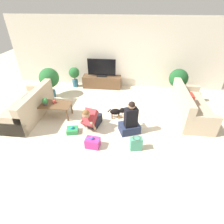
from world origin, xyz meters
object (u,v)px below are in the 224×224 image
coffee_table (54,105)px  person_sitting (130,122)px  sofa_left (29,108)px  gift_box_b (72,130)px  tv (102,69)px  potted_plant_corner_right (178,79)px  tabletop_plant (45,101)px  potted_plant_corner_left (49,79)px  tv_console (102,82)px  potted_plant_back_left (74,74)px  gift_box_a (93,143)px  mug (54,102)px  gift_bag_a (136,144)px  dog (117,112)px  person_kneeling (91,118)px  sofa_right (190,107)px

coffee_table → person_sitting: 2.35m
sofa_left → gift_box_b: size_ratio=5.65×
tv → potted_plant_corner_right: tv is taller
potted_plant_corner_right → tabletop_plant: potted_plant_corner_right is taller
potted_plant_corner_left → person_sitting: bearing=-31.3°
tv_console → gift_box_b: bearing=-96.5°
potted_plant_back_left → gift_box_a: bearing=-67.0°
potted_plant_back_left → potted_plant_corner_left: (-0.60, -0.95, 0.18)m
potted_plant_corner_right → person_sitting: size_ratio=1.04×
potted_plant_corner_right → mug: (-3.92, -1.78, -0.18)m
potted_plant_back_left → mug: size_ratio=6.66×
gift_bag_a → potted_plant_corner_right: bearing=63.8°
sofa_left → dog: 2.68m
potted_plant_back_left → person_kneeling: size_ratio=1.02×
person_kneeling → person_sitting: 1.05m
coffee_table → potted_plant_corner_left: 1.43m
person_kneeling → person_sitting: size_ratio=0.81×
dog → mug: (-1.89, -0.07, 0.25)m
person_sitting → tabletop_plant: 2.54m
sofa_right → tabletop_plant: size_ratio=8.85×
tv_console → gift_bag_a: 3.66m
tv_console → potted_plant_corner_left: 2.03m
person_sitting → gift_box_a: person_sitting is taller
sofa_left → gift_box_b: 1.66m
potted_plant_corner_right → person_kneeling: (-2.69, -2.31, -0.32)m
coffee_table → mug: 0.11m
tv_console → gift_box_b: 2.98m
sofa_left → gift_box_a: bearing=63.4°
gift_box_b → tabletop_plant: bearing=146.9°
tv → potted_plant_corner_right: 2.87m
mug → potted_plant_back_left: bearing=90.7°
gift_bag_a → tabletop_plant: (-2.67, 1.07, 0.38)m
sofa_right → person_kneeling: (-2.83, -0.98, 0.04)m
potted_plant_corner_right → person_sitting: (-1.64, -2.35, -0.31)m
person_kneeling → dog: (0.66, 0.61, -0.12)m
person_sitting → dog: (-0.39, 0.64, -0.13)m
coffee_table → potted_plant_corner_left: bearing=116.3°
gift_bag_a → mug: mug is taller
potted_plant_back_left → tabletop_plant: potted_plant_back_left is taller
dog → potted_plant_back_left: bearing=36.8°
sofa_left → potted_plant_corner_left: bearing=173.7°
tv → tabletop_plant: bearing=-119.1°
gift_box_a → gift_bag_a: size_ratio=1.01×
gift_box_b → gift_box_a: bearing=-35.6°
tv_console → potted_plant_corner_right: 2.90m
tv_console → potted_plant_corner_left: (-1.71, -1.00, 0.46)m
dog → tabletop_plant: bearing=89.6°
dog → tabletop_plant: 2.14m
potted_plant_back_left → dog: bearing=-47.2°
person_kneeling → potted_plant_corner_left: bearing=151.0°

